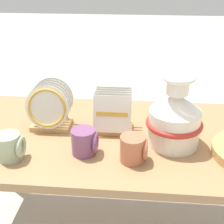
# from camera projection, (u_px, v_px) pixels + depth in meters

# --- Properties ---
(display_table) EXTENTS (1.44, 0.74, 0.60)m
(display_table) POSITION_uv_depth(u_px,v_px,m) (112.00, 146.00, 1.41)
(display_table) COLOR #9E754C
(display_table) RESTS_ON ground_plane
(ceramic_vase) EXTENTS (0.23, 0.23, 0.30)m
(ceramic_vase) POSITION_uv_depth(u_px,v_px,m) (175.00, 117.00, 1.26)
(ceramic_vase) COLOR white
(ceramic_vase) RESTS_ON display_table
(dish_rack_round_plates) EXTENTS (0.19, 0.16, 0.21)m
(dish_rack_round_plates) POSITION_uv_depth(u_px,v_px,m) (50.00, 109.00, 1.40)
(dish_rack_round_plates) COLOR tan
(dish_rack_round_plates) RESTS_ON display_table
(dish_rack_square_plates) EXTENTS (0.18, 0.15, 0.18)m
(dish_rack_square_plates) POSITION_uv_depth(u_px,v_px,m) (112.00, 115.00, 1.39)
(dish_rack_square_plates) COLOR tan
(dish_rack_square_plates) RESTS_ON display_table
(mug_terracotta_glaze) EXTENTS (0.10, 0.10, 0.10)m
(mug_terracotta_glaze) POSITION_uv_depth(u_px,v_px,m) (134.00, 149.00, 1.18)
(mug_terracotta_glaze) COLOR #B76647
(mug_terracotta_glaze) RESTS_ON display_table
(mug_sage_glaze) EXTENTS (0.10, 0.10, 0.10)m
(mug_sage_glaze) POSITION_uv_depth(u_px,v_px,m) (10.00, 147.00, 1.20)
(mug_sage_glaze) COLOR #9EB28E
(mug_sage_glaze) RESTS_ON display_table
(mug_plum_glaze) EXTENTS (0.10, 0.10, 0.10)m
(mug_plum_glaze) POSITION_uv_depth(u_px,v_px,m) (85.00, 142.00, 1.23)
(mug_plum_glaze) COLOR #7A4770
(mug_plum_glaze) RESTS_ON display_table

